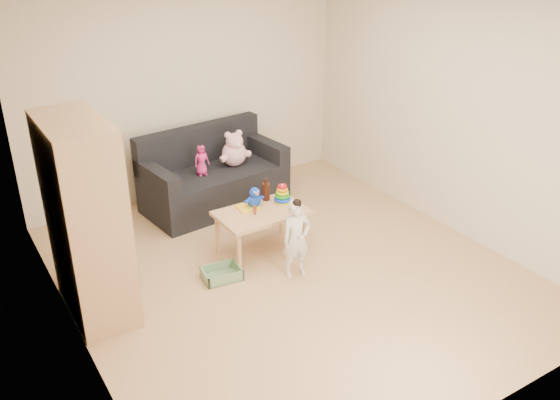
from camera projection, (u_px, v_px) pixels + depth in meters
room at (290, 145)px, 5.22m from camera, size 4.50×4.50×4.50m
wardrobe at (86, 220)px, 4.87m from camera, size 0.48×0.96×1.73m
sofa at (215, 187)px, 7.01m from camera, size 1.72×1.00×0.46m
play_table at (261, 232)px, 6.01m from camera, size 0.89×0.57×0.46m
storage_bin at (222, 273)px, 5.64m from camera, size 0.39×0.31×0.11m
toddler at (296, 240)px, 5.57m from camera, size 0.30×0.23×0.76m
pink_bear at (234, 151)px, 6.95m from camera, size 0.33×0.29×0.36m
doll at (202, 160)px, 6.70m from camera, size 0.18×0.12×0.35m
ring_stacker at (282, 195)px, 6.07m from camera, size 0.18×0.18×0.20m
brown_bottle at (266, 191)px, 6.11m from camera, size 0.08×0.08×0.23m
blue_plush at (254, 197)px, 5.96m from camera, size 0.19×0.15×0.22m
wooden_figure at (255, 210)px, 5.83m from camera, size 0.05×0.04×0.10m
yellow_book at (248, 207)px, 5.97m from camera, size 0.22×0.22×0.02m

